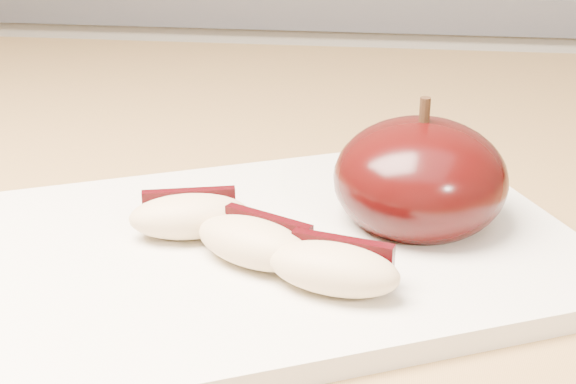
# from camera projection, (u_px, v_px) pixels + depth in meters

# --- Properties ---
(back_cabinet) EXTENTS (2.40, 0.62, 0.94)m
(back_cabinet) POSITION_uv_depth(u_px,v_px,m) (362.00, 246.00, 1.35)
(back_cabinet) COLOR silver
(back_cabinet) RESTS_ON ground
(cutting_board) EXTENTS (0.35, 0.31, 0.01)m
(cutting_board) POSITION_uv_depth(u_px,v_px,m) (288.00, 247.00, 0.41)
(cutting_board) COLOR silver
(cutting_board) RESTS_ON island_counter
(apple_half) EXTENTS (0.12, 0.12, 0.08)m
(apple_half) POSITION_uv_depth(u_px,v_px,m) (420.00, 179.00, 0.42)
(apple_half) COLOR black
(apple_half) RESTS_ON cutting_board
(apple_wedge_a) EXTENTS (0.07, 0.04, 0.02)m
(apple_wedge_a) POSITION_uv_depth(u_px,v_px,m) (190.00, 215.00, 0.41)
(apple_wedge_a) COLOR tan
(apple_wedge_a) RESTS_ON cutting_board
(apple_wedge_b) EXTENTS (0.07, 0.05, 0.02)m
(apple_wedge_b) POSITION_uv_depth(u_px,v_px,m) (255.00, 242.00, 0.38)
(apple_wedge_b) COLOR tan
(apple_wedge_b) RESTS_ON cutting_board
(apple_wedge_c) EXTENTS (0.07, 0.04, 0.02)m
(apple_wedge_c) POSITION_uv_depth(u_px,v_px,m) (334.00, 267.00, 0.36)
(apple_wedge_c) COLOR tan
(apple_wedge_c) RESTS_ON cutting_board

